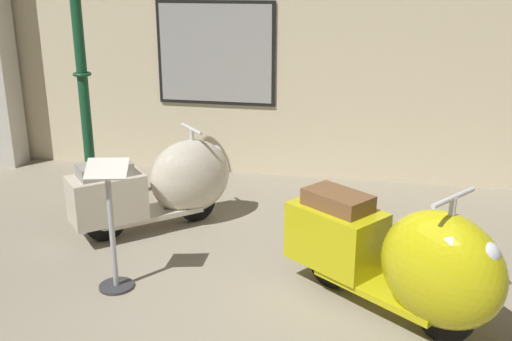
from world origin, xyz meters
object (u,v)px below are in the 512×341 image
object	(u,v)px
scooter_1	(405,260)
lamppost	(80,54)
scooter_0	(166,184)
info_stanchion	(112,237)

from	to	relation	value
scooter_1	lamppost	size ratio (longest dim) A/B	0.61
scooter_0	scooter_1	bearing A→B (deg)	-71.52
scooter_1	scooter_0	bearing A→B (deg)	-173.01
info_stanchion	scooter_0	bearing A→B (deg)	90.14
scooter_0	lamppost	distance (m)	1.62
scooter_0	lamppost	world-z (taller)	lamppost
scooter_1	info_stanchion	xyz separation A→B (m)	(-2.25, 0.02, -0.04)
scooter_1	lamppost	bearing A→B (deg)	-170.68
scooter_0	lamppost	xyz separation A→B (m)	(-1.01, 0.40, 1.20)
scooter_0	info_stanchion	xyz separation A→B (m)	(0.00, -1.26, -0.01)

